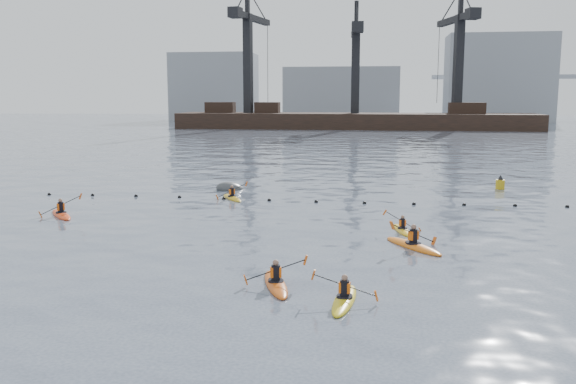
# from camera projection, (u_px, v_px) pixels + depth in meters

# --- Properties ---
(ground) EXTENTS (400.00, 400.00, 0.00)m
(ground) POSITION_uv_depth(u_px,v_px,m) (196.00, 343.00, 16.37)
(ground) COLOR #3D4859
(ground) RESTS_ON ground
(float_line) EXTENTS (33.24, 0.73, 0.24)m
(float_line) POSITION_uv_depth(u_px,v_px,m) (293.00, 201.00, 38.46)
(float_line) COLOR black
(float_line) RESTS_ON ground
(barge_pier) EXTENTS (72.00, 19.30, 29.50)m
(barge_pier) POSITION_uv_depth(u_px,v_px,m) (354.00, 119.00, 123.60)
(barge_pier) COLOR black
(barge_pier) RESTS_ON ground
(skyline) EXTENTS (141.00, 28.00, 22.00)m
(skyline) POSITION_uv_depth(u_px,v_px,m) (369.00, 86.00, 161.46)
(skyline) COLOR gray
(skyline) RESTS_ON ground
(kayaker_0) EXTENTS (2.20, 3.35, 1.18)m
(kayaker_0) POSITION_uv_depth(u_px,v_px,m) (276.00, 283.00, 21.30)
(kayaker_0) COLOR #CB5313
(kayaker_0) RESTS_ON ground
(kayaker_1) EXTENTS (2.19, 3.25, 1.12)m
(kayaker_1) POSITION_uv_depth(u_px,v_px,m) (344.00, 299.00, 19.64)
(kayaker_1) COLOR gold
(kayaker_1) RESTS_ON ground
(kayaker_2) EXTENTS (2.73, 3.05, 1.30)m
(kayaker_2) POSITION_uv_depth(u_px,v_px,m) (61.00, 214.00, 33.77)
(kayaker_2) COLOR #EB4316
(kayaker_2) RESTS_ON ground
(kayaker_3) EXTENTS (1.97, 2.89, 1.21)m
(kayaker_3) POSITION_uv_depth(u_px,v_px,m) (402.00, 229.00, 29.90)
(kayaker_3) COLOR yellow
(kayaker_3) RESTS_ON ground
(kayaker_4) EXTENTS (2.74, 3.41, 1.43)m
(kayaker_4) POSITION_uv_depth(u_px,v_px,m) (413.00, 245.00, 26.68)
(kayaker_4) COLOR orange
(kayaker_4) RESTS_ON ground
(kayaker_5) EXTENTS (2.18, 2.98, 1.20)m
(kayaker_5) POSITION_uv_depth(u_px,v_px,m) (232.00, 197.00, 39.34)
(kayaker_5) COLOR gold
(kayaker_5) RESTS_ON ground
(mooring_buoy) EXTENTS (2.61, 2.28, 1.48)m
(mooring_buoy) POSITION_uv_depth(u_px,v_px,m) (230.00, 190.00, 43.19)
(mooring_buoy) COLOR #3C3F41
(mooring_buoy) RESTS_ON ground
(nav_buoy) EXTENTS (0.63, 0.63, 1.14)m
(nav_buoy) POSITION_uv_depth(u_px,v_px,m) (500.00, 184.00, 43.37)
(nav_buoy) COLOR gold
(nav_buoy) RESTS_ON ground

